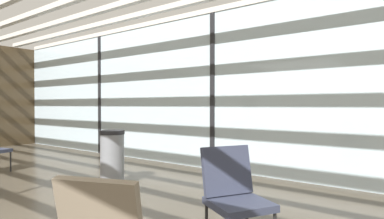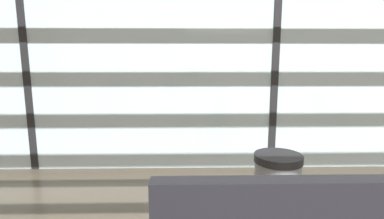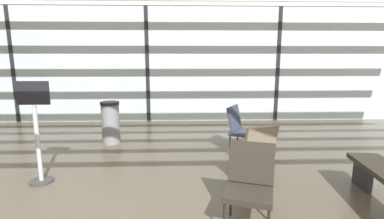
# 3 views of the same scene
# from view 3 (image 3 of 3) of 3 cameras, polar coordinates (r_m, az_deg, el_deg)

# --- Properties ---
(glass_curtain_wall) EXTENTS (14.00, 0.08, 3.03)m
(glass_curtain_wall) POSITION_cam_3_polar(r_m,az_deg,el_deg) (7.82, -8.82, 8.69)
(glass_curtain_wall) COLOR silver
(glass_curtain_wall) RESTS_ON ground
(window_mullion_0) EXTENTS (0.10, 0.12, 3.03)m
(window_mullion_0) POSITION_cam_3_polar(r_m,az_deg,el_deg) (8.93, -31.92, 7.45)
(window_mullion_0) COLOR black
(window_mullion_0) RESTS_ON ground
(window_mullion_1) EXTENTS (0.10, 0.12, 3.03)m
(window_mullion_1) POSITION_cam_3_polar(r_m,az_deg,el_deg) (7.82, -8.82, 8.69)
(window_mullion_1) COLOR black
(window_mullion_1) RESTS_ON ground
(window_mullion_2) EXTENTS (0.10, 0.12, 3.03)m
(window_mullion_2) POSITION_cam_3_polar(r_m,az_deg,el_deg) (8.19, 16.60, 8.46)
(window_mullion_2) COLOR black
(window_mullion_2) RESTS_ON ground
(parked_airplane) EXTENTS (14.13, 3.62, 3.62)m
(parked_airplane) POSITION_cam_3_polar(r_m,az_deg,el_deg) (12.20, -10.90, 10.71)
(parked_airplane) COLOR silver
(parked_airplane) RESTS_ON ground
(lounge_chair_0) EXTENTS (0.70, 0.68, 0.87)m
(lounge_chair_0) POSITION_cam_3_polar(r_m,az_deg,el_deg) (5.31, 9.62, -3.42)
(lounge_chair_0) COLOR #33384C
(lounge_chair_0) RESTS_ON ground
(lounge_chair_4) EXTENTS (0.62, 0.65, 0.87)m
(lounge_chair_4) POSITION_cam_3_polar(r_m,az_deg,el_deg) (3.14, 11.40, -13.69)
(lounge_chair_4) COLOR #28231E
(lounge_chair_4) RESTS_ON ground
(lounge_chair_5) EXTENTS (0.64, 0.66, 0.87)m
(lounge_chair_5) POSITION_cam_3_polar(r_m,az_deg,el_deg) (4.09, 12.35, -7.83)
(lounge_chair_5) COLOR #7F705B
(lounge_chair_5) RESTS_ON ground
(trash_bin) EXTENTS (0.38, 0.38, 0.86)m
(trash_bin) POSITION_cam_3_polar(r_m,az_deg,el_deg) (6.07, -15.84, -2.49)
(trash_bin) COLOR slate
(trash_bin) RESTS_ON ground
(info_sign) EXTENTS (0.44, 0.32, 1.44)m
(info_sign) POSITION_cam_3_polar(r_m,az_deg,el_deg) (4.53, -28.38, -4.67)
(info_sign) COLOR #333333
(info_sign) RESTS_ON ground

